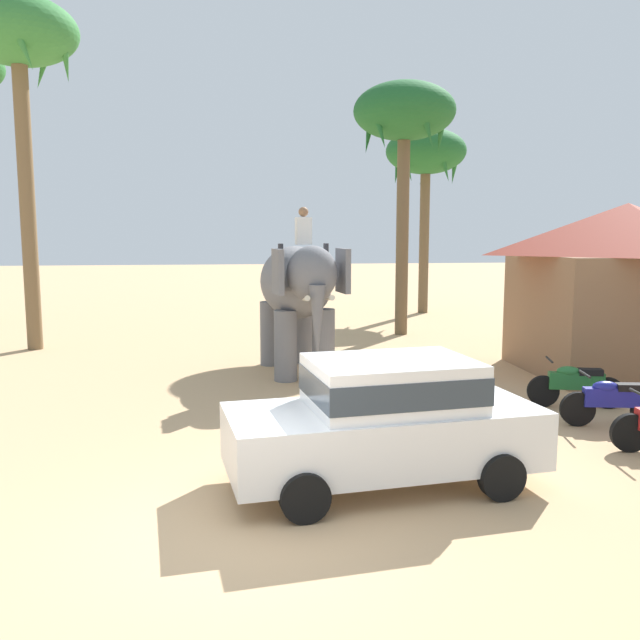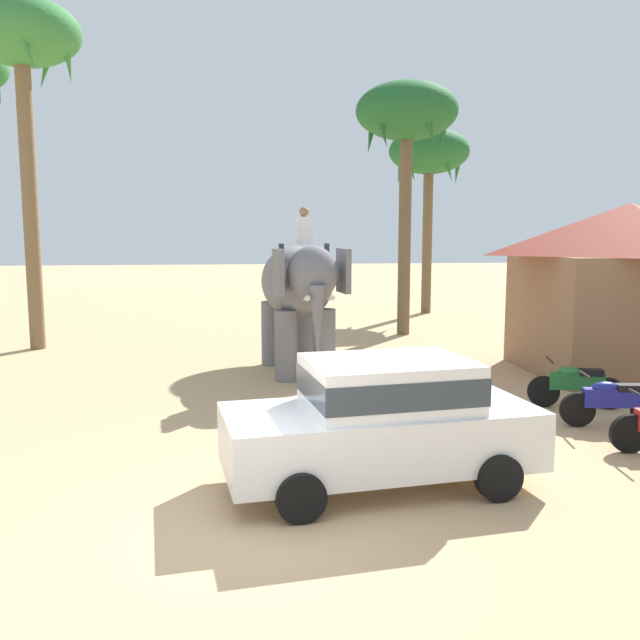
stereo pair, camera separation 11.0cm
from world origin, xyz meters
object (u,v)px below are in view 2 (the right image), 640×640
Objects in this scene: car_sedan_foreground at (383,417)px; palm_tree_near_hut at (21,45)px; palm_tree_behind_elephant at (407,118)px; roadside_hut at (626,283)px; elephant_with_mahout at (299,290)px; motorcycle_far_in_row at (613,401)px; motorcycle_end_of_row at (576,384)px; palm_tree_far_back at (429,156)px.

palm_tree_near_hut reaches higher than car_sedan_foreground.
car_sedan_foreground is 0.54× the size of palm_tree_behind_elephant.
palm_tree_behind_elephant is at bearing 120.76° from roadside_hut.
elephant_with_mahout is at bearing -124.91° from palm_tree_behind_elephant.
motorcycle_far_in_row is at bearing -84.20° from palm_tree_behind_elephant.
elephant_with_mahout is 6.41m from motorcycle_end_of_row.
elephant_with_mahout is 0.54× the size of palm_tree_far_back.
motorcycle_far_in_row is 17.18m from palm_tree_far_back.
roadside_hut is at bearing 41.66° from car_sedan_foreground.
roadside_hut is at bearing -5.62° from elephant_with_mahout.
palm_tree_far_back is 12.65m from roadside_hut.
motorcycle_end_of_row is at bearing -132.15° from roadside_hut.
motorcycle_end_of_row is at bearing -37.01° from elephant_with_mahout.
palm_tree_far_back is at bearing 72.60° from car_sedan_foreground.
palm_tree_behind_elephant reaches higher than elephant_with_mahout.
roadside_hut reaches higher than motorcycle_far_in_row.
motorcycle_end_of_row is at bearing -94.75° from palm_tree_far_back.
elephant_with_mahout is at bearing -30.61° from palm_tree_near_hut.
palm_tree_far_back is (5.71, 18.24, 5.37)m from car_sedan_foreground.
elephant_with_mahout is at bearing 142.99° from motorcycle_end_of_row.
palm_tree_behind_elephant is 1.59× the size of roadside_hut.
motorcycle_end_of_row is (-0.01, 1.27, 0.00)m from motorcycle_far_in_row.
palm_tree_far_back reaches higher than roadside_hut.
roadside_hut is at bearing -82.91° from palm_tree_far_back.
motorcycle_far_in_row is at bearing -122.32° from roadside_hut.
palm_tree_near_hut reaches higher than motorcycle_far_in_row.
car_sedan_foreground is at bearing -104.99° from palm_tree_behind_elephant.
palm_tree_behind_elephant is at bearing 75.01° from car_sedan_foreground.
palm_tree_behind_elephant is (3.41, 12.74, 5.92)m from car_sedan_foreground.
palm_tree_near_hut reaches higher than palm_tree_far_back.
car_sedan_foreground is 2.43× the size of motorcycle_end_of_row.
palm_tree_behind_elephant reaches higher than palm_tree_far_back.
palm_tree_far_back reaches higher than motorcycle_far_in_row.
roadside_hut reaches higher than elephant_with_mahout.
elephant_with_mahout is 10.45m from palm_tree_near_hut.
motorcycle_far_in_row is 0.36× the size of roadside_hut.
motorcycle_far_in_row is 0.22× the size of palm_tree_behind_elephant.
motorcycle_end_of_row is (4.97, -3.75, -1.53)m from elephant_with_mahout.
palm_tree_near_hut is 15.15m from palm_tree_far_back.
motorcycle_far_in_row is at bearing -45.24° from elephant_with_mahout.
motorcycle_far_in_row is at bearing -37.34° from palm_tree_near_hut.
palm_tree_behind_elephant reaches higher than roadside_hut.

